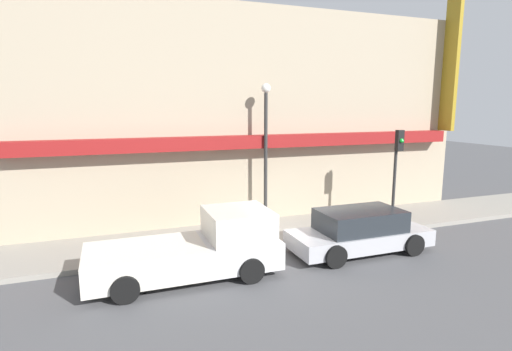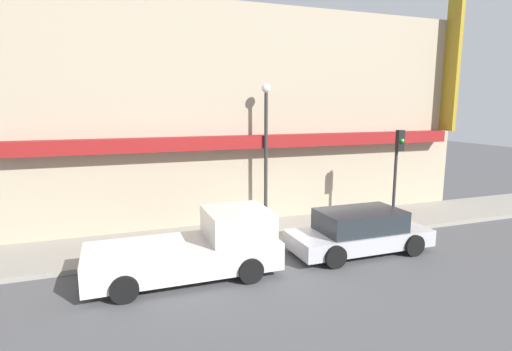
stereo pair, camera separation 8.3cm
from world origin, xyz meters
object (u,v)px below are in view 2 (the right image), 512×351
(parked_car, at_px, (359,231))
(street_lamp, at_px, (266,138))
(fire_hydrant, at_px, (218,232))
(pickup_truck, at_px, (197,248))
(traffic_light, at_px, (397,160))

(parked_car, relative_size, street_lamp, 0.86)
(parked_car, xyz_separation_m, fire_hydrant, (-4.31, 2.08, -0.19))
(pickup_truck, height_order, traffic_light, traffic_light)
(pickup_truck, height_order, parked_car, pickup_truck)
(pickup_truck, bearing_deg, traffic_light, 10.84)
(parked_car, bearing_deg, street_lamp, 118.01)
(parked_car, relative_size, fire_hydrant, 6.72)
(parked_car, relative_size, traffic_light, 1.26)
(street_lamp, bearing_deg, pickup_truck, -134.40)
(fire_hydrant, bearing_deg, parked_car, -25.70)
(fire_hydrant, bearing_deg, traffic_light, -2.48)
(pickup_truck, height_order, fire_hydrant, pickup_truck)
(parked_car, height_order, fire_hydrant, parked_car)
(pickup_truck, bearing_deg, parked_car, -1.15)
(pickup_truck, relative_size, street_lamp, 0.97)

